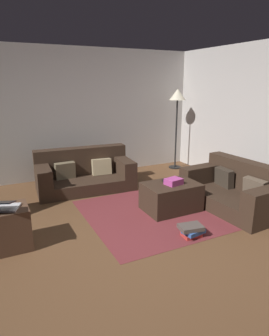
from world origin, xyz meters
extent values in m
plane|color=brown|center=(0.00, 0.00, 0.00)|extent=(6.40, 6.40, 0.00)
cube|color=#BCB7B2|center=(0.00, 3.14, 1.30)|extent=(6.40, 0.12, 2.60)
cube|color=#332319|center=(0.32, 2.15, 0.11)|extent=(1.78, 0.97, 0.22)
cube|color=#332319|center=(0.35, 2.45, 0.48)|extent=(1.74, 0.36, 0.51)
cube|color=#332319|center=(1.07, 2.10, 0.37)|extent=(0.30, 0.86, 0.30)
cube|color=#332319|center=(-0.42, 2.20, 0.37)|extent=(0.30, 0.86, 0.30)
cube|color=tan|center=(0.68, 2.23, 0.37)|extent=(0.37, 0.18, 0.31)
cube|color=brown|center=(-0.01, 2.28, 0.37)|extent=(0.37, 0.16, 0.31)
cube|color=#332319|center=(2.15, 0.33, 0.12)|extent=(0.98, 1.61, 0.24)
cube|color=#332319|center=(2.48, 0.35, 0.47)|extent=(0.32, 1.57, 0.47)
cube|color=#332319|center=(2.12, 0.99, 0.38)|extent=(0.91, 0.29, 0.29)
cube|color=brown|center=(2.30, 0.03, 0.39)|extent=(0.18, 0.37, 0.31)
cube|color=#372D24|center=(2.26, 0.65, 0.39)|extent=(0.17, 0.37, 0.31)
cube|color=#332319|center=(1.24, 0.68, 0.21)|extent=(0.83, 0.58, 0.43)
cube|color=#B23F8C|center=(1.24, 0.64, 0.48)|extent=(0.27, 0.23, 0.09)
cube|color=black|center=(1.18, 0.79, 0.44)|extent=(0.11, 0.17, 0.02)
cube|color=#4C3323|center=(-1.12, 0.60, 0.26)|extent=(0.52, 0.44, 0.51)
cube|color=silver|center=(-1.12, 0.60, 0.52)|extent=(0.39, 0.35, 0.02)
cube|color=#B7332D|center=(1.01, -0.16, 0.03)|extent=(0.24, 0.19, 0.05)
cube|color=#2D5193|center=(1.03, -0.17, 0.08)|extent=(0.29, 0.22, 0.05)
cube|color=#4C423D|center=(0.99, -0.16, 0.13)|extent=(0.33, 0.26, 0.05)
cylinder|color=black|center=(2.64, 2.65, 0.01)|extent=(0.28, 0.28, 0.02)
cylinder|color=black|center=(2.64, 2.65, 0.77)|extent=(0.04, 0.04, 1.55)
cone|color=beige|center=(2.64, 2.65, 1.67)|extent=(0.36, 0.36, 0.24)
cube|color=maroon|center=(1.24, 0.68, 0.00)|extent=(2.60, 2.00, 0.01)
camera|label=1|loc=(-1.19, -2.92, 1.92)|focal=31.85mm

